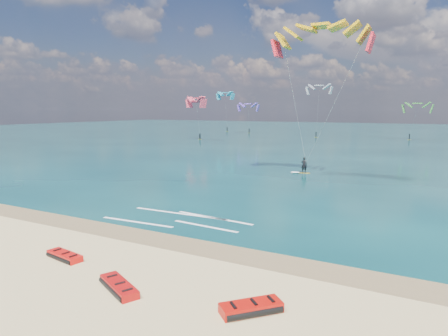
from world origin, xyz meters
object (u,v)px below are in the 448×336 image
at_px(packed_kite_left, 65,259).
at_px(packed_kite_right, 251,312).
at_px(kitesurfer_main, 313,95).
at_px(packed_kite_mid, 119,290).

height_order(packed_kite_left, packed_kite_right, packed_kite_right).
bearing_deg(kitesurfer_main, packed_kite_left, -118.71).
bearing_deg(packed_kite_mid, packed_kite_left, -169.90).
bearing_deg(kitesurfer_main, packed_kite_mid, -109.09).
bearing_deg(packed_kite_right, kitesurfer_main, 54.94).
distance_m(packed_kite_left, packed_kite_mid, 4.97).
relative_size(packed_kite_left, kitesurfer_main, 0.14).
bearing_deg(packed_kite_right, packed_kite_left, 130.59).
xyz_separation_m(packed_kite_left, packed_kite_mid, (4.79, -1.34, 0.00)).
xyz_separation_m(packed_kite_left, packed_kite_right, (10.31, -0.43, 0.00)).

